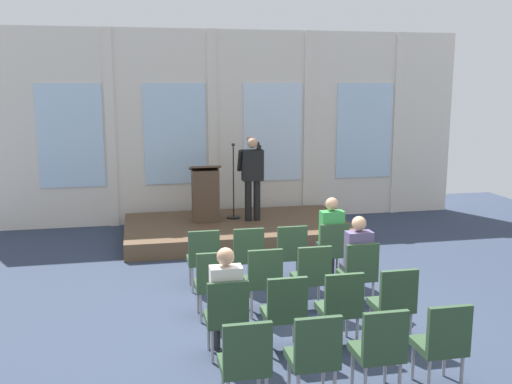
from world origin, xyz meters
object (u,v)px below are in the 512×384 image
mic_stand (234,202)px  chair_r3_c2 (380,346)px  lectern (205,194)px  chair_r1_c3 (359,270)px  audience_r1_c3 (357,256)px  audience_r2_c0 (225,295)px  speaker (252,173)px  chair_r0_c2 (290,250)px  chair_r1_c1 (263,277)px  audience_r0_c3 (330,234)px  chair_r1_c2 (312,274)px  chair_r0_c0 (203,255)px  chair_r3_c0 (245,359)px  chair_r0_c3 (332,248)px  chair_r2_c3 (394,300)px  chair_r2_c1 (285,309)px  chair_r3_c1 (314,353)px  chair_r0_c1 (247,253)px  chair_r1_c0 (213,280)px  chair_r2_c0 (227,313)px  chair_r2_c2 (341,304)px  chair_r3_c3 (443,340)px

mic_stand → chair_r3_c2: mic_stand is taller
lectern → chair_r1_c3: lectern is taller
audience_r1_c3 → audience_r2_c0: 2.31m
speaker → audience_r1_c3: speaker is taller
chair_r0_c2 → mic_stand: bearing=95.8°
chair_r1_c1 → lectern: bearing=93.5°
audience_r0_c3 → chair_r1_c3: (0.00, -1.21, -0.20)m
speaker → chair_r1_c2: bearing=-90.1°
chair_r0_c0 → chair_r1_c2: size_ratio=1.00×
chair_r3_c0 → chair_r3_c2: same height
audience_r0_c3 → chair_r0_c2: bearing=-173.1°
chair_r0_c3 → chair_r2_c3: bearing=-90.0°
audience_r0_c3 → audience_r2_c0: (-2.01, -2.26, -0.02)m
chair_r2_c1 → chair_r3_c1: same height
chair_r0_c1 → chair_r1_c0: 1.32m
speaker → chair_r1_c0: bearing=-108.1°
chair_r1_c1 → chair_r2_c0: bearing=-120.7°
speaker → chair_r3_c1: speaker is taller
audience_r0_c3 → chair_r2_c2: 2.45m
lectern → audience_r2_c0: bearing=-94.4°
chair_r0_c0 → chair_r0_c3: 2.01m
chair_r1_c3 → chair_r3_c2: (-0.67, -2.26, 0.00)m
audience_r0_c3 → chair_r3_c2: size_ratio=1.41×
chair_r0_c3 → chair_r1_c1: size_ratio=1.00×
chair_r1_c0 → chair_r3_c2: size_ratio=1.00×
chair_r2_c1 → chair_r0_c3: bearing=59.3°
lectern → chair_r1_c0: (-0.41, -4.24, -0.33)m
speaker → chair_r0_c0: speaker is taller
chair_r2_c2 → chair_r3_c2: (0.00, -1.13, 0.00)m
chair_r1_c0 → chair_r3_c3: (2.01, -2.26, 0.00)m
chair_r2_c0 → chair_r2_c1: same height
audience_r2_c0 → chair_r3_c2: bearing=-42.1°
audience_r2_c0 → chair_r2_c1: size_ratio=1.37×
chair_r0_c0 → audience_r0_c3: audience_r0_c3 is taller
audience_r1_c3 → chair_r2_c2: 1.40m
chair_r0_c2 → chair_r2_c1: (-0.67, -2.26, 0.00)m
chair_r0_c2 → chair_r2_c3: (0.67, -2.26, 0.00)m
chair_r0_c3 → chair_r1_c0: same height
chair_r1_c1 → chair_r1_c3: 1.34m
chair_r0_c1 → audience_r2_c0: audience_r2_c0 is taller
chair_r2_c3 → chair_r1_c0: bearing=150.7°
chair_r2_c3 → chair_r3_c1: (-1.34, -1.13, 0.00)m
chair_r1_c1 → chair_r2_c3: size_ratio=1.00×
speaker → audience_r2_c0: size_ratio=1.31×
chair_r0_c3 → chair_r1_c2: 1.32m
speaker → chair_r1_c3: (0.67, -4.12, -0.76)m
chair_r1_c1 → chair_r0_c2: bearing=59.3°
chair_r0_c1 → audience_r0_c3: (1.34, 0.08, 0.20)m
chair_r0_c1 → audience_r2_c0: bearing=-107.1°
chair_r2_c1 → chair_r3_c1: size_ratio=1.00×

